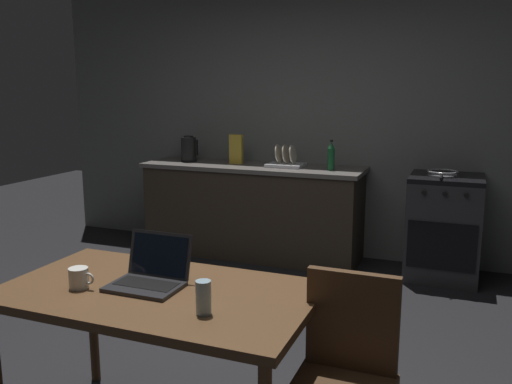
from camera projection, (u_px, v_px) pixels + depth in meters
name	position (u px, v px, depth m)	size (l,w,h in m)	color
ground_plane	(214.00, 366.00, 3.20)	(12.00, 12.00, 0.00)	black
back_wall	(355.00, 119.00, 5.10)	(6.40, 0.10, 2.68)	slate
kitchen_counter	(253.00, 210.00, 5.28)	(2.16, 0.64, 0.90)	#382D23
stove_oven	(444.00, 227.00, 4.63)	(0.60, 0.62, 0.90)	#2D2D30
dining_table	(158.00, 305.00, 2.40)	(1.40, 0.79, 0.75)	brown
chair	(345.00, 371.00, 2.14)	(0.40, 0.40, 0.90)	#4C331E
laptop	(150.00, 276.00, 2.42)	(0.32, 0.28, 0.22)	#232326
electric_kettle	(189.00, 149.00, 5.42)	(0.18, 0.16, 0.26)	black
bottle	(331.00, 156.00, 4.84)	(0.07, 0.07, 0.28)	#19592D
frying_pan	(443.00, 173.00, 4.53)	(0.26, 0.43, 0.05)	gray
coffee_mug	(79.00, 278.00, 2.39)	(0.13, 0.09, 0.09)	silver
drinking_glass	(203.00, 297.00, 2.11)	(0.06, 0.06, 0.14)	#99B7C6
cereal_box	(236.00, 149.00, 5.25)	(0.13, 0.05, 0.29)	gold
dish_rack	(286.00, 162.00, 5.06)	(0.34, 0.26, 0.21)	silver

